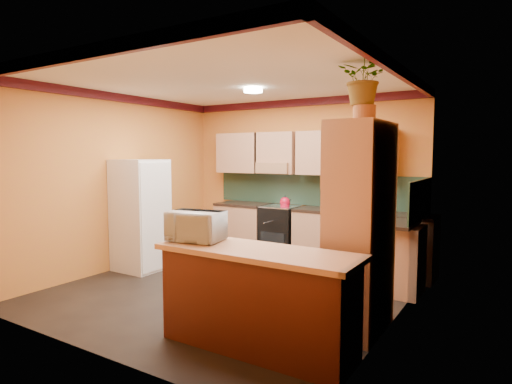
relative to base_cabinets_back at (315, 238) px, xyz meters
The scene contains 15 objects.
room_shell 2.28m from the base_cabinets_back, 104.79° to the right, with size 4.24×4.24×2.72m.
base_cabinets_back is the anchor object (origin of this frame).
countertop_back 0.46m from the base_cabinets_back, 90.00° to the right, with size 3.65×0.62×0.04m, color black.
stove 0.63m from the base_cabinets_back, behind, with size 0.58×0.58×0.91m, color black.
kettle 0.77m from the base_cabinets_back, behind, with size 0.17×0.17×0.18m, color #AC0B26, non-canonical shape.
sink 0.92m from the base_cabinets_back, ahead, with size 0.48×0.40×0.03m, color silver.
base_cabinets_right 1.57m from the base_cabinets_back, 28.55° to the right, with size 0.60×0.80×0.88m, color tan.
countertop_right 1.63m from the base_cabinets_back, 28.55° to the right, with size 0.62×0.80×0.04m, color black.
fridge 2.77m from the base_cabinets_back, 142.33° to the right, with size 0.68×0.66×1.70m, color white.
pantry 2.63m from the base_cabinets_back, 56.08° to the right, with size 0.48×0.90×2.10m, color tan.
fern_pot 3.06m from the base_cabinets_back, 55.45° to the right, with size 0.22×0.22×0.16m, color #954D24.
fern 3.27m from the base_cabinets_back, 55.45° to the right, with size 0.48×0.41×0.53m, color tan.
breakfast_bar 3.15m from the base_cabinets_back, 75.59° to the right, with size 1.80×0.55×0.88m, color #501812.
bar_top 3.18m from the base_cabinets_back, 75.59° to the right, with size 1.90×0.65×0.05m, color tan.
microwave 3.12m from the base_cabinets_back, 88.60° to the right, with size 0.53×0.36×0.29m, color white.
Camera 1 is at (3.19, -4.47, 1.78)m, focal length 30.00 mm.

